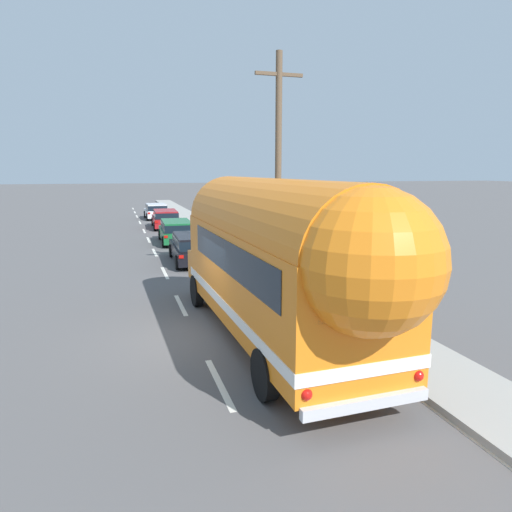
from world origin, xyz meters
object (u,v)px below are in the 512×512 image
Objects in this scene: car_second at (176,230)px; car_third at (165,218)px; car_fourth at (156,210)px; painted_bus at (279,256)px; car_lead at (194,246)px; utility_pole at (278,167)px.

car_third is (0.14, 7.60, -0.01)m from car_second.
car_second is 14.52m from car_fourth.
painted_bus is at bearing -89.74° from car_third.
painted_bus reaches higher than car_third.
car_lead is at bearing -89.73° from car_second.
car_fourth is at bearing 89.88° from car_second.
painted_bus reaches higher than car_lead.
utility_pole is at bearing 70.57° from painted_bus.
car_third is at bearing 88.94° from car_second.
car_fourth is (-0.22, 31.89, -1.52)m from painted_bus.
car_second is at bearing -91.06° from car_third.
car_lead is at bearing 116.61° from utility_pole.
car_third is at bearing 89.54° from car_lead.
car_second is 7.61m from car_third.
painted_bus reaches higher than car_second.
painted_bus is 25.02m from car_third.
painted_bus is at bearing -89.17° from car_second.
painted_bus is at bearing -89.60° from car_fourth.
car_fourth is (-0.11, 6.91, -0.01)m from car_third.
utility_pole is 1.82× the size of car_second.
utility_pole is 25.99m from car_fourth.
utility_pole is at bearing -77.47° from car_second.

